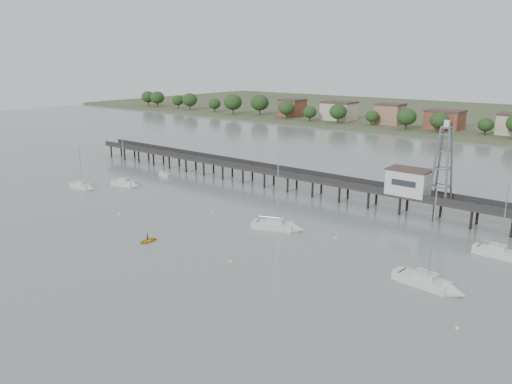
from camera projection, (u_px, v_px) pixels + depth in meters
ground_plane at (74, 277)px, 72.33m from camera, size 500.00×500.00×0.00m
pier at (305, 177)px, 116.31m from camera, size 150.00×5.00×5.50m
pier_building at (409, 182)px, 100.33m from camera, size 8.40×5.40×5.30m
lattice_tower at (443, 164)px, 95.22m from camera, size 3.20×3.20×15.50m
sailboat_c at (283, 227)px, 91.91m from camera, size 9.52×5.66×15.03m
sailboat_b at (127, 184)px, 123.08m from camera, size 7.51×3.82×12.02m
sailboat_e at (505, 255)px, 78.78m from camera, size 7.66×2.49×12.60m
sailboat_d at (436, 285)px, 68.15m from camera, size 9.60×3.60×15.39m
sailboat_a at (84, 187)px, 120.51m from camera, size 6.89×3.20×11.14m
white_tender at (165, 175)px, 133.99m from camera, size 3.58×1.61×1.37m
yellow_dinghy at (148, 242)px, 86.14m from camera, size 2.20×0.84×3.01m
dinghy_occupant at (148, 242)px, 86.14m from camera, size 0.81×1.35×0.30m
mooring_buoys at (224, 231)px, 91.28m from camera, size 83.65×20.15×0.39m
far_shore at (503, 119)px, 251.40m from camera, size 500.00×170.00×10.40m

